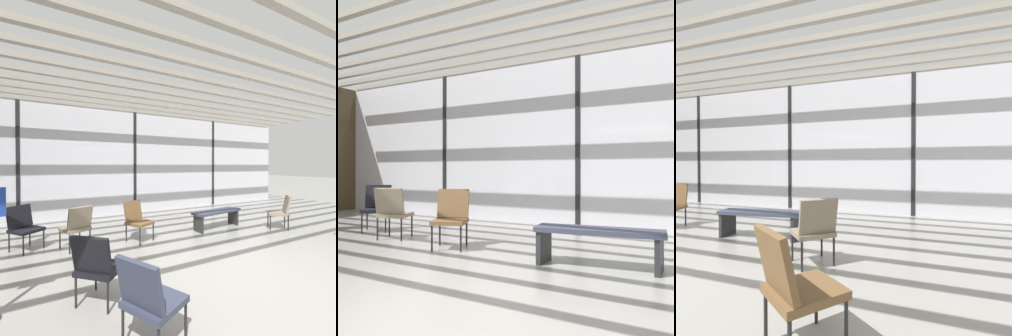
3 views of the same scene
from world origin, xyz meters
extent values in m
cube|color=silver|center=(0.00, 5.20, 1.77)|extent=(14.00, 0.08, 3.55)
cube|color=black|center=(-3.50, 5.20, 1.77)|extent=(0.10, 0.12, 3.55)
cube|color=black|center=(0.00, 5.20, 1.77)|extent=(0.10, 0.12, 3.55)
cube|color=black|center=(3.50, 5.20, 1.77)|extent=(0.10, 0.12, 3.55)
cube|color=gray|center=(0.00, 1.60, 3.60)|extent=(13.72, 0.12, 0.10)
cube|color=gray|center=(0.00, 2.20, 3.60)|extent=(13.72, 0.12, 0.10)
cube|color=gray|center=(0.00, 2.80, 3.60)|extent=(13.72, 0.12, 0.10)
cube|color=gray|center=(0.00, 3.40, 3.60)|extent=(13.72, 0.12, 0.10)
cube|color=gray|center=(0.00, 4.00, 3.60)|extent=(13.72, 0.12, 0.10)
cube|color=gray|center=(0.00, 4.60, 3.60)|extent=(13.72, 0.12, 0.10)
cube|color=gray|center=(0.00, 5.20, 3.60)|extent=(13.72, 0.12, 0.10)
ellipsoid|color=silver|center=(0.47, 10.18, 1.88)|extent=(11.53, 3.76, 3.76)
sphere|color=#9D9DA0|center=(-4.84, 10.18, 1.88)|extent=(2.07, 2.07, 2.07)
sphere|color=black|center=(-2.70, 8.45, 2.16)|extent=(0.28, 0.28, 0.28)
sphere|color=black|center=(-1.80, 8.45, 2.16)|extent=(0.28, 0.28, 0.28)
sphere|color=black|center=(-0.90, 8.45, 2.16)|extent=(0.28, 0.28, 0.28)
sphere|color=black|center=(0.00, 8.45, 2.16)|extent=(0.28, 0.28, 0.28)
sphere|color=black|center=(0.90, 8.45, 2.16)|extent=(0.28, 0.28, 0.28)
cube|color=brown|center=(3.32, -0.09, 0.40)|extent=(0.67, 0.67, 0.06)
cube|color=brown|center=(3.20, -0.26, 0.65)|extent=(0.48, 0.39, 0.44)
cylinder|color=black|center=(3.61, -0.03, 0.18)|extent=(0.03, 0.03, 0.37)
cylinder|color=black|center=(3.27, 0.20, 0.18)|extent=(0.03, 0.03, 0.37)
cylinder|color=black|center=(3.03, -0.14, 0.18)|extent=(0.03, 0.03, 0.37)
cube|color=#7F705B|center=(2.63, 1.40, 0.40)|extent=(0.68, 0.68, 0.06)
cube|color=#7F705B|center=(2.79, 1.25, 0.65)|extent=(0.43, 0.44, 0.44)
cylinder|color=black|center=(2.62, 1.69, 0.18)|extent=(0.03, 0.03, 0.37)
cylinder|color=black|center=(2.34, 1.39, 0.18)|extent=(0.03, 0.03, 0.37)
cylinder|color=black|center=(2.93, 1.40, 0.18)|extent=(0.03, 0.03, 0.37)
cylinder|color=black|center=(2.64, 1.10, 0.18)|extent=(0.03, 0.03, 0.37)
cylinder|color=black|center=(-0.86, 2.44, 0.18)|extent=(0.03, 0.03, 0.37)
cube|color=#33384C|center=(1.24, 2.19, 0.44)|extent=(1.54, 0.60, 0.06)
cube|color=#262628|center=(0.57, 2.10, 0.21)|extent=(0.06, 0.36, 0.41)
cube|color=#262628|center=(1.90, 2.28, 0.21)|extent=(0.06, 0.36, 0.41)
camera|label=1|loc=(-2.80, -2.62, 1.68)|focal=24.67mm
camera|label=2|loc=(2.42, -2.13, 1.16)|focal=39.03mm
camera|label=3|loc=(4.25, -1.80, 1.31)|focal=29.45mm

